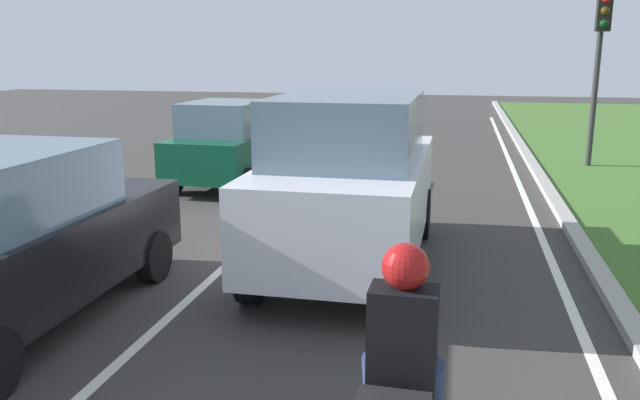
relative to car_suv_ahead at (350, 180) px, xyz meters
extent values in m
plane|color=#383533|center=(-0.91, 4.57, -1.17)|extent=(60.00, 60.00, 0.00)
cube|color=silver|center=(-1.61, 4.57, -1.16)|extent=(0.12, 32.00, 0.01)
cube|color=silver|center=(2.69, 4.57, -1.16)|extent=(0.12, 32.00, 0.01)
cube|color=#9E9B93|center=(3.19, 4.57, -1.11)|extent=(0.24, 48.00, 0.12)
cube|color=silver|center=(0.00, 0.04, -0.24)|extent=(1.91, 4.51, 1.10)
cube|color=slate|center=(0.00, -0.11, 0.71)|extent=(1.71, 2.70, 0.80)
cylinder|color=black|center=(-0.88, 1.57, -0.79)|extent=(0.22, 0.76, 0.76)
cylinder|color=black|center=(0.87, 1.57, -0.79)|extent=(0.22, 0.76, 0.76)
cylinder|color=black|center=(-0.87, -1.49, -0.79)|extent=(0.22, 0.76, 0.76)
cylinder|color=black|center=(0.88, -1.49, -0.79)|extent=(0.22, 0.76, 0.76)
cube|color=black|center=(-3.10, -2.55, -0.43)|extent=(1.77, 4.31, 0.84)
cylinder|color=black|center=(-3.91, -1.08, -0.85)|extent=(0.22, 0.64, 0.64)
cylinder|color=black|center=(-2.29, -1.09, -0.85)|extent=(0.22, 0.64, 0.64)
cube|color=#0C472D|center=(-3.42, 4.88, -0.47)|extent=(1.75, 3.75, 0.80)
cube|color=slate|center=(-3.43, 4.63, 0.27)|extent=(1.54, 1.94, 0.68)
cylinder|color=black|center=(-4.14, 6.16, -0.87)|extent=(0.24, 0.61, 0.60)
cylinder|color=black|center=(-2.63, 6.11, -0.87)|extent=(0.24, 0.61, 0.60)
cylinder|color=black|center=(-4.21, 3.64, -0.87)|extent=(0.24, 0.61, 0.60)
cylinder|color=black|center=(-2.70, 3.60, -0.87)|extent=(0.24, 0.61, 0.60)
ellipsoid|color=black|center=(1.10, -4.18, -0.37)|extent=(0.29, 0.51, 0.24)
cube|color=black|center=(1.09, -4.58, 0.01)|extent=(0.41, 0.27, 0.60)
sphere|color=maroon|center=(1.09, -4.55, 0.43)|extent=(0.28, 0.28, 0.28)
cylinder|color=navy|center=(0.93, -4.46, -0.37)|extent=(0.17, 0.30, 0.45)
cylinder|color=navy|center=(1.27, -4.46, -0.37)|extent=(0.17, 0.30, 0.45)
cylinder|color=#2D2D2D|center=(4.50, 8.52, 1.10)|extent=(0.14, 0.14, 4.52)
cube|color=black|center=(4.50, 8.32, 2.53)|extent=(0.32, 0.24, 0.90)
sphere|color=#382B0C|center=(4.50, 8.19, 2.53)|extent=(0.20, 0.20, 0.20)
sphere|color=black|center=(4.50, 8.19, 2.25)|extent=(0.20, 0.20, 0.20)
camera|label=1|loc=(1.36, -8.09, 1.65)|focal=36.04mm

